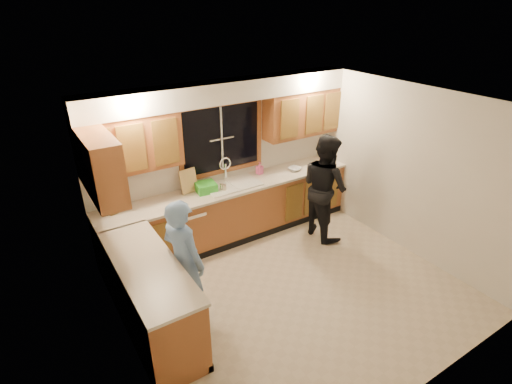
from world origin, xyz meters
The scene contains 26 objects.
floor centered at (0.00, 0.00, 0.00)m, with size 4.20×4.20×0.00m, color #BFAD93.
ceiling centered at (0.00, 0.00, 2.50)m, with size 4.20×4.20×0.00m, color white.
wall_back centered at (0.00, 1.90, 1.25)m, with size 4.20×4.20×0.00m, color silver.
wall_left centered at (-2.10, 0.00, 1.25)m, with size 3.80×3.80×0.00m, color silver.
wall_right centered at (2.10, 0.00, 1.25)m, with size 3.80×3.80×0.00m, color silver.
base_cabinets_back centered at (0.00, 1.60, 0.44)m, with size 4.20×0.60×0.88m, color #A25B2F.
base_cabinets_left centered at (-1.80, 0.35, 0.44)m, with size 0.60×1.90×0.88m, color #A25B2F.
countertop_back centered at (0.00, 1.58, 0.90)m, with size 4.20×0.63×0.04m, color beige.
countertop_left centered at (-1.79, 0.35, 0.90)m, with size 0.63×1.90×0.04m, color beige.
upper_cabinets_left centered at (-1.43, 1.73, 1.83)m, with size 1.35×0.33×0.75m, color #A25B2F.
upper_cabinets_right centered at (1.43, 1.73, 1.83)m, with size 1.35×0.33×0.75m, color #A25B2F.
upper_cabinets_return centered at (-1.94, 1.12, 1.83)m, with size 0.33×0.90×0.75m, color #A25B2F.
soffit centered at (0.00, 1.72, 2.35)m, with size 4.20×0.35×0.30m, color white.
window_frame centered at (0.00, 1.89, 1.60)m, with size 1.44×0.03×1.14m.
sink centered at (0.00, 1.60, 0.86)m, with size 0.86×0.52×0.57m.
dishwasher centered at (-0.85, 1.59, 0.41)m, with size 0.60×0.56×0.82m, color white.
stove centered at (-1.80, -0.22, 0.45)m, with size 0.58×0.75×0.90m, color white.
man centered at (-1.37, 0.32, 0.80)m, with size 0.58×0.38×1.60m, color #749DDB.
woman centered at (1.28, 0.89, 0.85)m, with size 0.83×0.65×1.71m, color black.
knife_block centered at (-1.79, 1.69, 1.02)m, with size 0.11×0.09×0.20m, color olive.
cutting_board centered at (-0.65, 1.75, 1.10)m, with size 0.27×0.02×0.36m, color tan.
dish_crate centered at (-0.43, 1.63, 0.99)m, with size 0.29×0.27×0.14m, color green.
soap_bottle centered at (0.61, 1.75, 1.02)m, with size 0.09×0.09×0.20m, color #ED5A9C.
bowl centered at (1.19, 1.55, 0.95)m, with size 0.21×0.21×0.05m, color silver.
can_left centered at (-0.20, 1.48, 0.98)m, with size 0.06×0.06×0.11m, color #BFAE93.
can_right centered at (-0.22, 1.52, 0.98)m, with size 0.06×0.06×0.12m, color #BFAE93.
Camera 1 is at (-2.70, -3.32, 3.56)m, focal length 28.00 mm.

